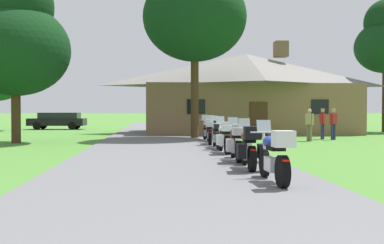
{
  "coord_description": "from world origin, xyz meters",
  "views": [
    {
      "loc": [
        -0.46,
        -1.57,
        1.57
      ],
      "look_at": [
        1.42,
        22.49,
        0.97
      ],
      "focal_mm": 43.12,
      "sensor_mm": 36.0,
      "label": 1
    }
  ],
  "objects_px": {
    "motorcycle_blue_nearest_to_camera": "(275,156)",
    "motorcycle_black_third_in_row": "(237,143)",
    "bystander_tan_shirt_by_tree": "(309,123)",
    "parked_black_suv_far_left": "(58,120)",
    "motorcycle_red_second_in_row": "(249,148)",
    "motorcycle_white_fifth_in_row": "(217,134)",
    "motorcycle_white_fourth_in_row": "(225,138)",
    "tree_left_near": "(15,37)",
    "tree_by_lodge_front": "(195,5)",
    "motorcycle_yellow_sixth_in_row": "(210,132)",
    "bystander_red_shirt_beside_signpost": "(323,122)",
    "bystander_red_shirt_near_lodge": "(333,122)",
    "motorcycle_silver_farthest_in_row": "(207,130)"
  },
  "relations": [
    {
      "from": "bystander_tan_shirt_by_tree",
      "to": "motorcycle_white_fifth_in_row",
      "type": "bearing_deg",
      "value": 104.92
    },
    {
      "from": "motorcycle_silver_farthest_in_row",
      "to": "bystander_red_shirt_near_lodge",
      "type": "xyz_separation_m",
      "value": [
        6.9,
        1.01,
        0.33
      ]
    },
    {
      "from": "motorcycle_black_third_in_row",
      "to": "bystander_tan_shirt_by_tree",
      "type": "relative_size",
      "value": 1.25
    },
    {
      "from": "motorcycle_red_second_in_row",
      "to": "bystander_red_shirt_near_lodge",
      "type": "distance_m",
      "value": 14.17
    },
    {
      "from": "motorcycle_white_fifth_in_row",
      "to": "bystander_red_shirt_beside_signpost",
      "type": "bearing_deg",
      "value": 42.94
    },
    {
      "from": "motorcycle_black_third_in_row",
      "to": "tree_by_lodge_front",
      "type": "xyz_separation_m",
      "value": [
        -0.27,
        11.94,
        6.81
      ]
    },
    {
      "from": "parked_black_suv_far_left",
      "to": "motorcycle_white_fifth_in_row",
      "type": "bearing_deg",
      "value": -150.13
    },
    {
      "from": "motorcycle_white_fifth_in_row",
      "to": "motorcycle_black_third_in_row",
      "type": "bearing_deg",
      "value": -89.9
    },
    {
      "from": "tree_by_lodge_front",
      "to": "parked_black_suv_far_left",
      "type": "height_order",
      "value": "tree_by_lodge_front"
    },
    {
      "from": "motorcycle_white_fourth_in_row",
      "to": "motorcycle_white_fifth_in_row",
      "type": "xyz_separation_m",
      "value": [
        0.01,
        2.22,
        0.01
      ]
    },
    {
      "from": "motorcycle_red_second_in_row",
      "to": "motorcycle_yellow_sixth_in_row",
      "type": "relative_size",
      "value": 1.0
    },
    {
      "from": "motorcycle_red_second_in_row",
      "to": "motorcycle_blue_nearest_to_camera",
      "type": "bearing_deg",
      "value": -84.89
    },
    {
      "from": "motorcycle_white_fourth_in_row",
      "to": "bystander_red_shirt_near_lodge",
      "type": "xyz_separation_m",
      "value": [
        7.01,
        7.74,
        0.34
      ]
    },
    {
      "from": "motorcycle_blue_nearest_to_camera",
      "to": "motorcycle_black_third_in_row",
      "type": "height_order",
      "value": "same"
    },
    {
      "from": "motorcycle_blue_nearest_to_camera",
      "to": "motorcycle_black_third_in_row",
      "type": "xyz_separation_m",
      "value": [
        -0.04,
        4.26,
        -0.01
      ]
    },
    {
      "from": "motorcycle_black_third_in_row",
      "to": "motorcycle_yellow_sixth_in_row",
      "type": "height_order",
      "value": "same"
    },
    {
      "from": "motorcycle_white_fifth_in_row",
      "to": "tree_left_near",
      "type": "bearing_deg",
      "value": 155.23
    },
    {
      "from": "motorcycle_red_second_in_row",
      "to": "bystander_tan_shirt_by_tree",
      "type": "relative_size",
      "value": 1.25
    },
    {
      "from": "motorcycle_yellow_sixth_in_row",
      "to": "motorcycle_silver_farthest_in_row",
      "type": "distance_m",
      "value": 2.29
    },
    {
      "from": "bystander_tan_shirt_by_tree",
      "to": "parked_black_suv_far_left",
      "type": "relative_size",
      "value": 0.36
    },
    {
      "from": "motorcycle_white_fourth_in_row",
      "to": "tree_left_near",
      "type": "distance_m",
      "value": 12.15
    },
    {
      "from": "bystander_red_shirt_near_lodge",
      "to": "motorcycle_black_third_in_row",
      "type": "bearing_deg",
      "value": 26.13
    },
    {
      "from": "bystander_red_shirt_beside_signpost",
      "to": "bystander_tan_shirt_by_tree",
      "type": "height_order",
      "value": "bystander_red_shirt_beside_signpost"
    },
    {
      "from": "motorcycle_white_fifth_in_row",
      "to": "bystander_red_shirt_beside_signpost",
      "type": "height_order",
      "value": "bystander_red_shirt_beside_signpost"
    },
    {
      "from": "motorcycle_yellow_sixth_in_row",
      "to": "bystander_red_shirt_near_lodge",
      "type": "height_order",
      "value": "bystander_red_shirt_near_lodge"
    },
    {
      "from": "motorcycle_black_third_in_row",
      "to": "motorcycle_white_fourth_in_row",
      "type": "distance_m",
      "value": 2.57
    },
    {
      "from": "bystander_tan_shirt_by_tree",
      "to": "motorcycle_blue_nearest_to_camera",
      "type": "bearing_deg",
      "value": 133.0
    },
    {
      "from": "motorcycle_black_third_in_row",
      "to": "parked_black_suv_far_left",
      "type": "bearing_deg",
      "value": 115.13
    },
    {
      "from": "bystander_red_shirt_beside_signpost",
      "to": "parked_black_suv_far_left",
      "type": "height_order",
      "value": "bystander_red_shirt_beside_signpost"
    },
    {
      "from": "bystander_red_shirt_beside_signpost",
      "to": "bystander_tan_shirt_by_tree",
      "type": "relative_size",
      "value": 1.01
    },
    {
      "from": "motorcycle_white_fifth_in_row",
      "to": "bystander_red_shirt_near_lodge",
      "type": "height_order",
      "value": "bystander_red_shirt_near_lodge"
    },
    {
      "from": "motorcycle_blue_nearest_to_camera",
      "to": "motorcycle_yellow_sixth_in_row",
      "type": "xyz_separation_m",
      "value": [
        -0.02,
        11.27,
        0.0
      ]
    },
    {
      "from": "motorcycle_black_third_in_row",
      "to": "parked_black_suv_far_left",
      "type": "distance_m",
      "value": 27.68
    },
    {
      "from": "tree_by_lodge_front",
      "to": "tree_left_near",
      "type": "bearing_deg",
      "value": -162.45
    },
    {
      "from": "motorcycle_black_third_in_row",
      "to": "bystander_tan_shirt_by_tree",
      "type": "distance_m",
      "value": 10.8
    },
    {
      "from": "motorcycle_silver_farthest_in_row",
      "to": "motorcycle_yellow_sixth_in_row",
      "type": "bearing_deg",
      "value": -94.96
    },
    {
      "from": "motorcycle_yellow_sixth_in_row",
      "to": "bystander_red_shirt_beside_signpost",
      "type": "relative_size",
      "value": 1.23
    },
    {
      "from": "motorcycle_blue_nearest_to_camera",
      "to": "motorcycle_white_fourth_in_row",
      "type": "relative_size",
      "value": 1.0
    },
    {
      "from": "motorcycle_silver_farthest_in_row",
      "to": "tree_left_near",
      "type": "xyz_separation_m",
      "value": [
        -9.29,
        -0.16,
        4.49
      ]
    },
    {
      "from": "motorcycle_red_second_in_row",
      "to": "motorcycle_yellow_sixth_in_row",
      "type": "bearing_deg",
      "value": 93.14
    },
    {
      "from": "bystander_red_shirt_near_lodge",
      "to": "parked_black_suv_far_left",
      "type": "relative_size",
      "value": 0.36
    },
    {
      "from": "tree_by_lodge_front",
      "to": "motorcycle_black_third_in_row",
      "type": "bearing_deg",
      "value": -88.71
    },
    {
      "from": "motorcycle_blue_nearest_to_camera",
      "to": "tree_by_lodge_front",
      "type": "bearing_deg",
      "value": 90.32
    },
    {
      "from": "motorcycle_white_fourth_in_row",
      "to": "motorcycle_silver_farthest_in_row",
      "type": "height_order",
      "value": "same"
    },
    {
      "from": "motorcycle_blue_nearest_to_camera",
      "to": "motorcycle_red_second_in_row",
      "type": "height_order",
      "value": "same"
    },
    {
      "from": "motorcycle_white_fourth_in_row",
      "to": "tree_left_near",
      "type": "relative_size",
      "value": 0.24
    },
    {
      "from": "motorcycle_red_second_in_row",
      "to": "tree_by_lodge_front",
      "type": "xyz_separation_m",
      "value": [
        -0.24,
        13.91,
        6.81
      ]
    },
    {
      "from": "bystander_red_shirt_beside_signpost",
      "to": "bystander_red_shirt_near_lodge",
      "type": "bearing_deg",
      "value": -101.87
    },
    {
      "from": "motorcycle_red_second_in_row",
      "to": "parked_black_suv_far_left",
      "type": "height_order",
      "value": "parked_black_suv_far_left"
    },
    {
      "from": "motorcycle_black_third_in_row",
      "to": "bystander_red_shirt_near_lodge",
      "type": "distance_m",
      "value": 12.49
    }
  ]
}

